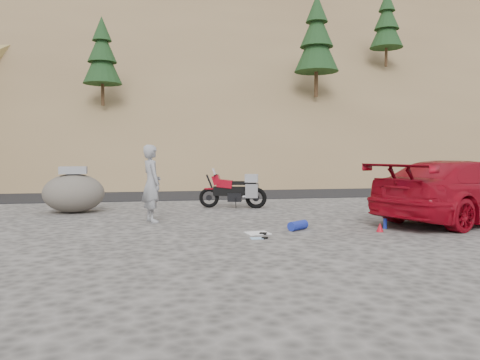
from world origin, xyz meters
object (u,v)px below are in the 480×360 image
(motorcycle, at_px, (236,191))
(boulder, at_px, (74,193))
(man, at_px, (152,222))
(red_car, at_px, (463,222))

(motorcycle, bearing_deg, boulder, -161.21)
(motorcycle, distance_m, man, 3.67)
(man, xyz_separation_m, red_car, (7.60, -1.49, 0.00))
(man, bearing_deg, boulder, 25.43)
(motorcycle, bearing_deg, red_car, -23.38)
(man, height_order, red_car, man)
(man, relative_size, boulder, 1.01)
(red_car, relative_size, boulder, 2.77)
(motorcycle, relative_size, red_car, 0.39)
(motorcycle, relative_size, boulder, 1.09)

